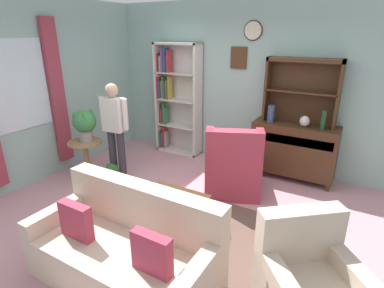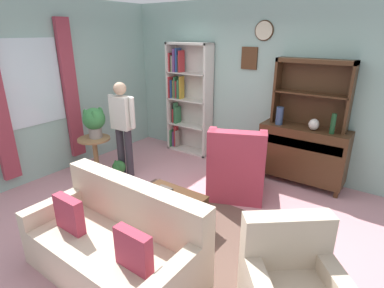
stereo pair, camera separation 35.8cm
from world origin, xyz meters
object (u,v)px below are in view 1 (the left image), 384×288
armchair_floral (310,287)px  plant_stand (86,156)px  potted_plant_large (85,123)px  bookshelf (175,98)px  potted_plant_small (112,171)px  person_reading (115,125)px  bottle_wine (323,120)px  sideboard (293,149)px  vase_round (305,121)px  coffee_table (174,201)px  sideboard_hutch (303,82)px  wingback_chair (233,170)px  book_stack (165,193)px  vase_tall (271,114)px  couch_floral (127,251)px

armchair_floral → plant_stand: 3.72m
armchair_floral → potted_plant_large: size_ratio=2.18×
bookshelf → potted_plant_small: 1.91m
person_reading → bottle_wine: bearing=25.3°
sideboard → person_reading: person_reading is taller
vase_round → bottle_wine: 0.27m
bottle_wine → person_reading: size_ratio=0.19×
coffee_table → bottle_wine: bearing=56.8°
sideboard_hutch → wingback_chair: size_ratio=1.05×
sideboard → wingback_chair: 1.17m
sideboard → plant_stand: (-2.86, -1.71, -0.11)m
potted_plant_small → person_reading: (0.00, 0.15, 0.73)m
potted_plant_large → wingback_chair: bearing=17.6°
sideboard_hutch → coffee_table: (-0.93, -2.21, -1.21)m
sideboard_hutch → potted_plant_small: size_ratio=3.61×
sideboard_hutch → book_stack: (-1.02, -2.25, -1.10)m
vase_round → armchair_floral: bearing=-76.2°
armchair_floral → person_reading: person_reading is taller
bottle_wine → coffee_table: 2.51m
vase_round → plant_stand: bearing=-151.1°
person_reading → book_stack: person_reading is taller
vase_tall → wingback_chair: size_ratio=0.26×
sideboard → armchair_floral: size_ratio=1.20×
potted_plant_large → coffee_table: (1.92, -0.43, -0.59)m
bottle_wine → plant_stand: bearing=-153.4°
sideboard → potted_plant_small: (-2.46, -1.59, -0.33)m
coffee_table → vase_tall: bearing=75.1°
couch_floral → wingback_chair: size_ratio=1.72×
couch_floral → bookshelf: bearing=115.0°
wingback_chair → bookshelf: bearing=147.7°
sideboard_hutch → wingback_chair: sideboard_hutch is taller
vase_round → person_reading: (-2.58, -1.37, -0.10)m
wingback_chair → potted_plant_large: bearing=-162.4°
coffee_table → wingback_chair: bearing=75.5°
wingback_chair → book_stack: wingback_chair is taller
vase_round → couch_floral: size_ratio=0.09×
sideboard → sideboard_hutch: (0.00, 0.11, 1.05)m
sideboard → potted_plant_large: potted_plant_large is taller
sideboard → sideboard_hutch: size_ratio=1.18×
bookshelf → potted_plant_large: bookshelf is taller
couch_floral → person_reading: size_ratio=1.16×
plant_stand → vase_tall: bearing=33.5°
vase_tall → book_stack: size_ratio=1.39×
wingback_chair → potted_plant_small: 1.93m
plant_stand → potted_plant_small: plant_stand is taller
vase_round → sideboard: bearing=152.8°
vase_round → bottle_wine: bearing=-4.9°
coffee_table → book_stack: book_stack is taller
sideboard_hutch → potted_plant_large: sideboard_hutch is taller
armchair_floral → potted_plant_large: (-3.60, 0.93, 0.66)m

